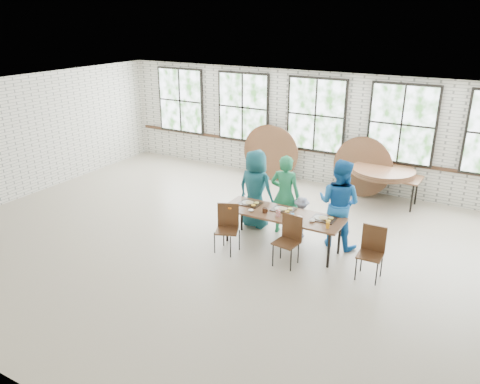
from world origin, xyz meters
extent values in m
plane|color=#B0A18C|center=(0.00, 0.00, 0.00)|extent=(12.00, 12.00, 0.00)
plane|color=white|center=(0.00, 0.00, 3.00)|extent=(12.00, 12.00, 0.00)
plane|color=silver|center=(0.00, 4.50, 1.50)|extent=(12.00, 0.00, 12.00)
plane|color=silver|center=(0.00, -4.50, 1.50)|extent=(12.00, 0.00, 12.00)
plane|color=silver|center=(-6.00, 0.00, 1.50)|extent=(0.00, 9.00, 9.00)
cube|color=#422819|center=(0.00, 4.47, 0.90)|extent=(11.80, 0.05, 0.08)
cube|color=black|center=(-4.40, 4.44, 1.88)|extent=(1.62, 0.05, 1.97)
cube|color=white|center=(-4.40, 4.41, 1.88)|extent=(1.50, 0.01, 1.85)
cube|color=black|center=(-2.20, 4.44, 1.88)|extent=(1.62, 0.05, 1.97)
cube|color=white|center=(-2.20, 4.41, 1.88)|extent=(1.50, 0.01, 1.85)
cube|color=black|center=(0.00, 4.44, 1.88)|extent=(1.62, 0.05, 1.97)
cube|color=white|center=(0.00, 4.41, 1.88)|extent=(1.50, 0.01, 1.85)
cube|color=black|center=(2.20, 4.44, 1.88)|extent=(1.62, 0.05, 1.97)
cube|color=white|center=(2.20, 4.41, 1.88)|extent=(1.50, 0.01, 1.85)
cube|color=brown|center=(0.89, 0.51, 0.72)|extent=(2.41, 0.82, 0.04)
cylinder|color=black|center=(-0.19, 0.21, 0.35)|extent=(0.05, 0.05, 0.70)
cylinder|color=black|center=(-0.19, 0.81, 0.35)|extent=(0.05, 0.05, 0.70)
cylinder|color=black|center=(1.97, 0.21, 0.35)|extent=(0.05, 0.05, 0.70)
cylinder|color=black|center=(1.97, 0.81, 0.35)|extent=(0.05, 0.05, 0.70)
cube|color=#4B2D19|center=(0.04, -0.19, 0.45)|extent=(0.54, 0.53, 0.03)
cube|color=#4B2D19|center=(-0.03, -0.01, 0.70)|extent=(0.40, 0.19, 0.50)
cylinder|color=black|center=(-0.14, -0.36, 0.22)|extent=(0.02, 0.02, 0.44)
cylinder|color=black|center=(-0.14, -0.02, 0.22)|extent=(0.02, 0.02, 0.44)
cylinder|color=black|center=(0.22, -0.36, 0.22)|extent=(0.02, 0.02, 0.44)
cylinder|color=black|center=(0.22, -0.02, 0.22)|extent=(0.02, 0.02, 0.44)
cube|color=#4B2D19|center=(1.25, -0.09, 0.45)|extent=(0.47, 0.45, 0.03)
cube|color=#4B2D19|center=(1.28, 0.10, 0.70)|extent=(0.42, 0.09, 0.50)
cylinder|color=black|center=(1.07, -0.26, 0.22)|extent=(0.02, 0.02, 0.44)
cylinder|color=black|center=(1.07, 0.08, 0.22)|extent=(0.02, 0.02, 0.44)
cylinder|color=black|center=(1.43, -0.26, 0.22)|extent=(0.02, 0.02, 0.44)
cylinder|color=black|center=(1.43, 0.08, 0.22)|extent=(0.02, 0.02, 0.44)
cube|color=#4B2D19|center=(2.72, 0.20, 0.45)|extent=(0.43, 0.41, 0.03)
cube|color=#4B2D19|center=(2.71, 0.39, 0.70)|extent=(0.42, 0.04, 0.50)
cylinder|color=black|center=(2.54, 0.03, 0.22)|extent=(0.02, 0.02, 0.44)
cylinder|color=black|center=(2.54, 0.37, 0.22)|extent=(0.02, 0.02, 0.44)
cylinder|color=black|center=(2.90, 0.03, 0.22)|extent=(0.02, 0.02, 0.44)
cylinder|color=black|center=(2.90, 0.37, 0.22)|extent=(0.02, 0.02, 0.44)
imported|color=#1A5E63|center=(-0.05, 1.16, 0.86)|extent=(0.89, 0.62, 1.72)
imported|color=#217E4F|center=(0.64, 1.16, 0.86)|extent=(0.68, 0.50, 1.71)
imported|color=#121938|center=(1.03, 1.16, 0.44)|extent=(0.58, 0.36, 0.87)
imported|color=#1963B2|center=(1.80, 1.16, 0.90)|extent=(0.95, 0.78, 1.80)
cube|color=brown|center=(2.00, 3.89, 0.72)|extent=(1.83, 0.83, 0.04)
cylinder|color=black|center=(1.22, 3.62, 0.35)|extent=(0.04, 0.04, 0.70)
cylinder|color=black|center=(1.22, 4.17, 0.35)|extent=(0.04, 0.04, 0.70)
cylinder|color=black|center=(2.78, 3.62, 0.35)|extent=(0.04, 0.04, 0.70)
cylinder|color=black|center=(2.78, 4.17, 0.35)|extent=(0.04, 0.04, 0.70)
cube|color=black|center=(0.11, 0.61, 0.75)|extent=(0.44, 0.33, 0.02)
cube|color=black|center=(0.84, 0.65, 0.75)|extent=(0.44, 0.33, 0.02)
cube|color=black|center=(1.69, 0.62, 0.75)|extent=(0.44, 0.33, 0.02)
cylinder|color=black|center=(0.57, 0.37, 0.79)|extent=(0.09, 0.09, 0.09)
cube|color=red|center=(0.88, 0.32, 0.80)|extent=(0.06, 0.06, 0.11)
cylinder|color=#1C82D3|center=(1.16, 0.38, 0.79)|extent=(0.07, 0.07, 0.10)
cylinder|color=orange|center=(1.89, 0.31, 0.80)|extent=(0.07, 0.07, 0.11)
cylinder|color=white|center=(1.32, 0.27, 0.79)|extent=(0.17, 0.17, 0.10)
ellipsoid|color=white|center=(0.31, 0.29, 0.76)|extent=(0.11, 0.11, 0.05)
ellipsoid|color=white|center=(1.54, 0.43, 0.76)|extent=(0.11, 0.11, 0.05)
cylinder|color=brown|center=(2.00, 3.89, 0.76)|extent=(1.50, 1.50, 0.04)
cylinder|color=brown|center=(2.00, 3.89, 0.80)|extent=(1.50, 1.50, 0.04)
cylinder|color=brown|center=(2.00, 3.89, 0.85)|extent=(1.50, 1.50, 0.04)
cylinder|color=brown|center=(-1.29, 4.24, 0.73)|extent=(1.50, 0.22, 1.49)
cylinder|color=brown|center=(-1.08, 4.14, 0.73)|extent=(1.50, 0.29, 1.49)
cylinder|color=brown|center=(1.39, 4.24, 0.73)|extent=(1.50, 0.23, 1.49)
cylinder|color=brown|center=(1.43, 4.14, 0.73)|extent=(1.50, 0.33, 1.48)
camera|label=1|loc=(4.31, -7.16, 4.39)|focal=35.00mm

